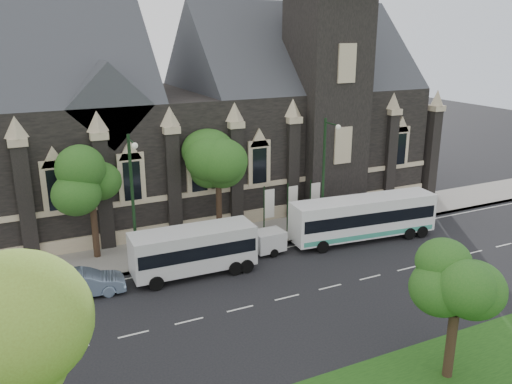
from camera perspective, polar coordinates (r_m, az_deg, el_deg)
ground at (r=30.19m, az=-1.73°, el=-12.53°), size 160.00×160.00×0.00m
sidewalk at (r=38.16m, az=-7.60°, el=-5.97°), size 80.00×5.00×0.15m
museum at (r=46.09m, az=-5.60°, el=8.58°), size 40.00×17.70×29.90m
tree_park_east at (r=24.57m, az=21.07°, el=-8.93°), size 3.40×3.40×6.28m
tree_walk_right at (r=38.47m, az=-3.96°, el=3.35°), size 4.08×4.08×7.80m
tree_walk_left at (r=36.23m, az=-17.29°, el=1.61°), size 3.91×3.91×7.64m
street_lamp_near at (r=38.58m, az=7.50°, el=2.21°), size 0.36×1.88×9.00m
street_lamp_mid at (r=33.28m, az=-13.16°, el=-0.52°), size 0.36×1.88×9.00m
banner_flag_left at (r=39.15m, az=1.26°, el=-1.60°), size 0.90×0.10×4.00m
banner_flag_center at (r=40.05m, az=3.81°, el=-1.20°), size 0.90×0.10×4.00m
banner_flag_right at (r=41.03m, az=6.24°, el=-0.81°), size 0.90×0.10×4.00m
tour_coach at (r=39.56m, az=11.58°, el=-2.69°), size 11.29×3.49×3.24m
shuttle_bus at (r=33.64m, az=-6.77°, el=-6.10°), size 7.90×2.93×3.02m
box_trailer at (r=36.76m, az=1.37°, el=-5.30°), size 3.07×1.81×1.63m
sedan at (r=32.80m, az=-18.15°, el=-9.39°), size 4.85×2.18×1.54m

